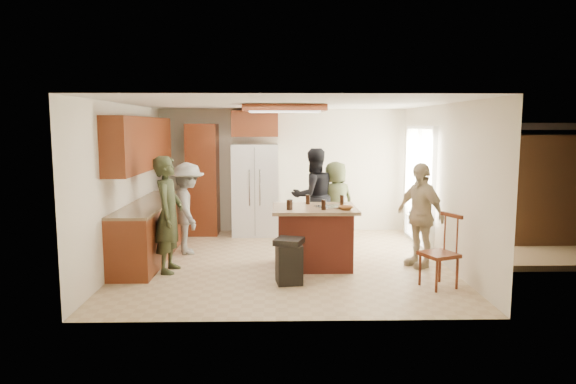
{
  "coord_description": "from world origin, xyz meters",
  "views": [
    {
      "loc": [
        -0.12,
        -7.98,
        2.16
      ],
      "look_at": [
        0.05,
        -0.17,
        1.15
      ],
      "focal_mm": 32.0,
      "sensor_mm": 36.0,
      "label": 1
    }
  ],
  "objects_px": {
    "refrigerator": "(256,190)",
    "trash_bin": "(289,261)",
    "spindle_chair": "(440,254)",
    "person_counter": "(188,208)",
    "person_front_left": "(169,214)",
    "person_behind_left": "(313,196)",
    "kitchen_island": "(314,236)",
    "person_side_right": "(420,215)",
    "person_behind_right": "(335,202)"
  },
  "relations": [
    {
      "from": "person_side_right",
      "to": "kitchen_island",
      "type": "distance_m",
      "value": 1.66
    },
    {
      "from": "person_front_left",
      "to": "person_side_right",
      "type": "relative_size",
      "value": 1.07
    },
    {
      "from": "person_behind_left",
      "to": "trash_bin",
      "type": "distance_m",
      "value": 2.56
    },
    {
      "from": "person_behind_left",
      "to": "trash_bin",
      "type": "relative_size",
      "value": 2.79
    },
    {
      "from": "person_side_right",
      "to": "person_counter",
      "type": "distance_m",
      "value": 3.81
    },
    {
      "from": "trash_bin",
      "to": "person_behind_right",
      "type": "bearing_deg",
      "value": 70.01
    },
    {
      "from": "person_behind_left",
      "to": "spindle_chair",
      "type": "bearing_deg",
      "value": 98.42
    },
    {
      "from": "person_counter",
      "to": "refrigerator",
      "type": "xyz_separation_m",
      "value": [
        1.09,
        1.5,
        0.13
      ]
    },
    {
      "from": "refrigerator",
      "to": "kitchen_island",
      "type": "relative_size",
      "value": 1.41
    },
    {
      "from": "person_behind_left",
      "to": "refrigerator",
      "type": "height_order",
      "value": "refrigerator"
    },
    {
      "from": "person_front_left",
      "to": "trash_bin",
      "type": "distance_m",
      "value": 1.95
    },
    {
      "from": "person_front_left",
      "to": "kitchen_island",
      "type": "bearing_deg",
      "value": -80.89
    },
    {
      "from": "person_behind_left",
      "to": "person_side_right",
      "type": "xyz_separation_m",
      "value": [
        1.52,
        -1.61,
        -0.07
      ]
    },
    {
      "from": "trash_bin",
      "to": "spindle_chair",
      "type": "distance_m",
      "value": 2.04
    },
    {
      "from": "person_counter",
      "to": "person_behind_right",
      "type": "bearing_deg",
      "value": -88.77
    },
    {
      "from": "person_front_left",
      "to": "person_behind_right",
      "type": "xyz_separation_m",
      "value": [
        2.69,
        1.92,
        -0.11
      ]
    },
    {
      "from": "person_front_left",
      "to": "trash_bin",
      "type": "bearing_deg",
      "value": -106.07
    },
    {
      "from": "refrigerator",
      "to": "spindle_chair",
      "type": "xyz_separation_m",
      "value": [
        2.61,
        -3.44,
        -0.45
      ]
    },
    {
      "from": "person_front_left",
      "to": "trash_bin",
      "type": "relative_size",
      "value": 2.74
    },
    {
      "from": "person_front_left",
      "to": "spindle_chair",
      "type": "distance_m",
      "value": 3.9
    },
    {
      "from": "refrigerator",
      "to": "person_counter",
      "type": "bearing_deg",
      "value": -125.94
    },
    {
      "from": "person_behind_left",
      "to": "refrigerator",
      "type": "relative_size",
      "value": 0.98
    },
    {
      "from": "person_side_right",
      "to": "refrigerator",
      "type": "distance_m",
      "value": 3.55
    },
    {
      "from": "person_behind_right",
      "to": "refrigerator",
      "type": "height_order",
      "value": "refrigerator"
    },
    {
      "from": "person_front_left",
      "to": "person_counter",
      "type": "xyz_separation_m",
      "value": [
        0.09,
        1.11,
        -0.09
      ]
    },
    {
      "from": "person_front_left",
      "to": "person_behind_left",
      "type": "height_order",
      "value": "person_behind_left"
    },
    {
      "from": "person_behind_left",
      "to": "kitchen_island",
      "type": "bearing_deg",
      "value": 65.17
    },
    {
      "from": "spindle_chair",
      "to": "person_behind_right",
      "type": "bearing_deg",
      "value": 111.88
    },
    {
      "from": "person_counter",
      "to": "refrigerator",
      "type": "relative_size",
      "value": 0.86
    },
    {
      "from": "person_counter",
      "to": "trash_bin",
      "type": "bearing_deg",
      "value": -151.83
    },
    {
      "from": "refrigerator",
      "to": "trash_bin",
      "type": "xyz_separation_m",
      "value": [
        0.59,
        -3.23,
        -0.58
      ]
    },
    {
      "from": "person_counter",
      "to": "spindle_chair",
      "type": "bearing_deg",
      "value": -133.61
    },
    {
      "from": "person_side_right",
      "to": "trash_bin",
      "type": "distance_m",
      "value": 2.25
    },
    {
      "from": "trash_bin",
      "to": "person_side_right",
      "type": "bearing_deg",
      "value": 22.55
    },
    {
      "from": "refrigerator",
      "to": "trash_bin",
      "type": "distance_m",
      "value": 3.34
    },
    {
      "from": "person_behind_right",
      "to": "trash_bin",
      "type": "xyz_separation_m",
      "value": [
        -0.92,
        -2.53,
        -0.44
      ]
    },
    {
      "from": "person_counter",
      "to": "spindle_chair",
      "type": "xyz_separation_m",
      "value": [
        3.7,
        -1.94,
        -0.32
      ]
    },
    {
      "from": "person_side_right",
      "to": "trash_bin",
      "type": "bearing_deg",
      "value": -95.24
    },
    {
      "from": "person_side_right",
      "to": "kitchen_island",
      "type": "xyz_separation_m",
      "value": [
        -1.62,
        -0.0,
        -0.33
      ]
    },
    {
      "from": "refrigerator",
      "to": "trash_bin",
      "type": "height_order",
      "value": "refrigerator"
    },
    {
      "from": "person_front_left",
      "to": "trash_bin",
      "type": "xyz_separation_m",
      "value": [
        1.76,
        -0.62,
        -0.54
      ]
    },
    {
      "from": "person_behind_right",
      "to": "person_side_right",
      "type": "relative_size",
      "value": 0.94
    },
    {
      "from": "trash_bin",
      "to": "spindle_chair",
      "type": "relative_size",
      "value": 0.63
    },
    {
      "from": "person_side_right",
      "to": "kitchen_island",
      "type": "bearing_deg",
      "value": -117.75
    },
    {
      "from": "person_behind_right",
      "to": "trash_bin",
      "type": "relative_size",
      "value": 2.4
    },
    {
      "from": "person_counter",
      "to": "person_front_left",
      "type": "bearing_deg",
      "value": 159.59
    },
    {
      "from": "person_behind_right",
      "to": "person_counter",
      "type": "bearing_deg",
      "value": -3.91
    },
    {
      "from": "kitchen_island",
      "to": "trash_bin",
      "type": "bearing_deg",
      "value": -115.76
    },
    {
      "from": "person_behind_left",
      "to": "person_counter",
      "type": "xyz_separation_m",
      "value": [
        -2.18,
        -0.72,
        -0.1
      ]
    },
    {
      "from": "person_behind_right",
      "to": "person_side_right",
      "type": "height_order",
      "value": "person_side_right"
    }
  ]
}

